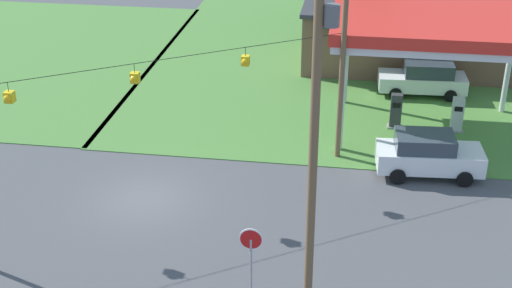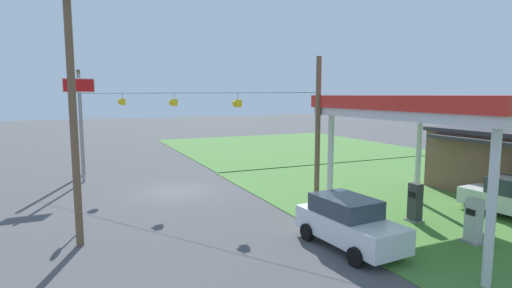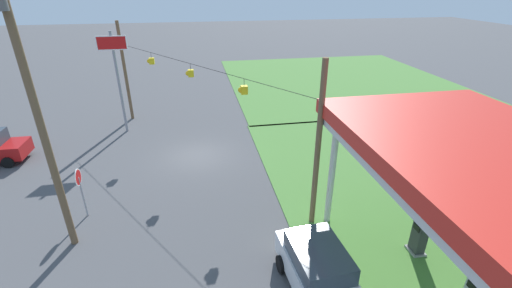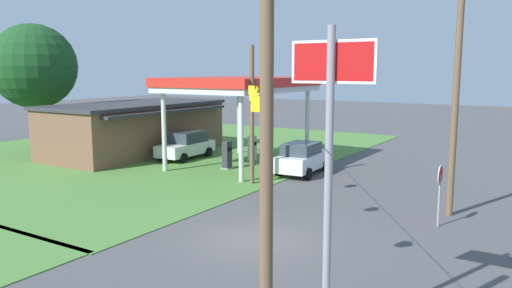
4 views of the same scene
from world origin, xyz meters
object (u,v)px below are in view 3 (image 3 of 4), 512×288
stop_sign_overhead (116,65)px  gas_station_canopy (477,156)px  utility_pole_main (33,101)px  stop_sign_roadside (79,183)px  car_at_pumps_front (320,273)px  fuel_pump_near (419,236)px

stop_sign_overhead → gas_station_canopy: bearing=39.1°
gas_station_canopy → utility_pole_main: bearing=-108.1°
gas_station_canopy → stop_sign_overhead: bearing=-140.9°
stop_sign_overhead → stop_sign_roadside: bearing=-1.6°
gas_station_canopy → car_at_pumps_front: size_ratio=2.07×
stop_sign_overhead → fuel_pump_near: bearing=41.7°
stop_sign_roadside → utility_pole_main: bearing=178.2°
gas_station_canopy → utility_pole_main: utility_pole_main is taller
gas_station_canopy → stop_sign_roadside: size_ratio=3.83×
gas_station_canopy → stop_sign_overhead: size_ratio=1.34×
gas_station_canopy → stop_sign_overhead: 21.53m
fuel_pump_near → car_at_pumps_front: car_at_pumps_front is taller
fuel_pump_near → stop_sign_roadside: 14.78m
fuel_pump_near → stop_sign_roadside: size_ratio=0.72×
car_at_pumps_front → stop_sign_roadside: stop_sign_roadside is taller
fuel_pump_near → stop_sign_overhead: stop_sign_overhead is taller
gas_station_canopy → fuel_pump_near: size_ratio=5.35×
gas_station_canopy → utility_pole_main: (-4.56, -13.93, 1.09)m
fuel_pump_near → utility_pole_main: 15.28m
gas_station_canopy → car_at_pumps_front: 6.30m
gas_station_canopy → utility_pole_main: size_ratio=0.84×
stop_sign_roadside → fuel_pump_near: bearing=-109.9°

